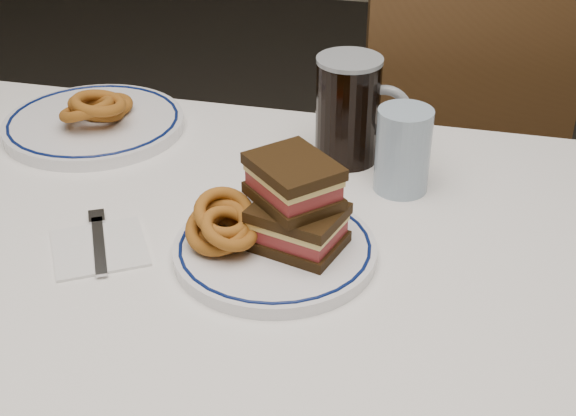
% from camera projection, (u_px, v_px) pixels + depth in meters
% --- Properties ---
extents(dining_table, '(1.27, 0.87, 0.75)m').
position_uv_depth(dining_table, '(228.00, 313.00, 1.08)').
color(dining_table, white).
rests_on(dining_table, floor).
extents(chair_far, '(0.52, 0.52, 0.92)m').
position_uv_depth(chair_far, '(449.00, 154.00, 1.78)').
color(chair_far, '#3F2714').
rests_on(chair_far, floor).
extents(main_plate, '(0.26, 0.26, 0.02)m').
position_uv_depth(main_plate, '(275.00, 249.00, 1.01)').
color(main_plate, white).
rests_on(main_plate, dining_table).
extents(reuben_sandwich, '(0.14, 0.14, 0.11)m').
position_uv_depth(reuben_sandwich, '(296.00, 204.00, 0.98)').
color(reuben_sandwich, black).
rests_on(reuben_sandwich, main_plate).
extents(onion_rings_main, '(0.10, 0.10, 0.09)m').
position_uv_depth(onion_rings_main, '(223.00, 225.00, 0.99)').
color(onion_rings_main, brown).
rests_on(onion_rings_main, main_plate).
extents(ketchup_ramekin, '(0.06, 0.06, 0.03)m').
position_uv_depth(ketchup_ramekin, '(270.00, 201.00, 1.06)').
color(ketchup_ramekin, white).
rests_on(ketchup_ramekin, main_plate).
extents(beer_mug, '(0.15, 0.10, 0.16)m').
position_uv_depth(beer_mug, '(350.00, 109.00, 1.19)').
color(beer_mug, black).
rests_on(beer_mug, dining_table).
extents(water_glass, '(0.08, 0.08, 0.12)m').
position_uv_depth(water_glass, '(403.00, 150.00, 1.13)').
color(water_glass, '#91A7BB').
rests_on(water_glass, dining_table).
extents(far_plate, '(0.29, 0.29, 0.02)m').
position_uv_depth(far_plate, '(94.00, 123.00, 1.32)').
color(far_plate, white).
rests_on(far_plate, dining_table).
extents(onion_rings_far, '(0.11, 0.15, 0.07)m').
position_uv_depth(onion_rings_far, '(97.00, 107.00, 1.29)').
color(onion_rings_far, brown).
rests_on(onion_rings_far, far_plate).
extents(napkin_fork, '(0.16, 0.16, 0.01)m').
position_uv_depth(napkin_fork, '(99.00, 246.00, 1.03)').
color(napkin_fork, white).
rests_on(napkin_fork, dining_table).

